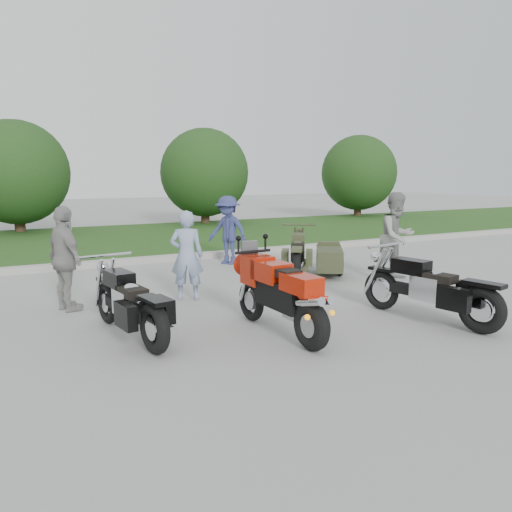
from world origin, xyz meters
name	(u,v)px	position (x,y,z in m)	size (l,w,h in m)	color
ground	(297,325)	(0.00, 0.00, 0.00)	(80.00, 80.00, 0.00)	#9F9F9A
curb	(168,258)	(0.00, 6.00, 0.07)	(60.00, 0.30, 0.15)	#A5A39B
grass_strip	(129,239)	(0.00, 10.15, 0.07)	(60.00, 8.00, 0.14)	#305E20
tree_mid_left	(16,173)	(-3.00, 13.50, 2.19)	(3.60, 3.60, 4.00)	#3F2B1C
tree_mid_right	(205,173)	(4.00, 13.50, 2.19)	(3.60, 3.60, 4.00)	#3F2B1C
tree_far_right	(359,173)	(12.00, 13.50, 2.19)	(3.60, 3.60, 4.00)	#3F2B1C
sportbike_red	(281,293)	(-0.44, -0.27, 0.59)	(0.40, 2.11, 1.00)	black
cruiser_left	(132,307)	(-2.25, 0.50, 0.43)	(0.58, 2.20, 0.85)	black
cruiser_right	(434,292)	(1.85, -0.78, 0.45)	(0.71, 2.27, 0.88)	black
cruiser_sidecar	(316,257)	(2.25, 2.83, 0.40)	(1.76, 2.06, 0.85)	black
person_stripe	(187,256)	(-0.89, 2.13, 0.77)	(0.56, 0.37, 1.55)	#8D9DBF
person_grey	(397,236)	(3.49, 1.76, 0.89)	(0.87, 0.68, 1.78)	gray
person_denim	(228,230)	(1.17, 4.98, 0.82)	(1.06, 0.61, 1.64)	navy
person_back	(65,259)	(-2.81, 2.35, 0.83)	(0.98, 0.41, 1.67)	gray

